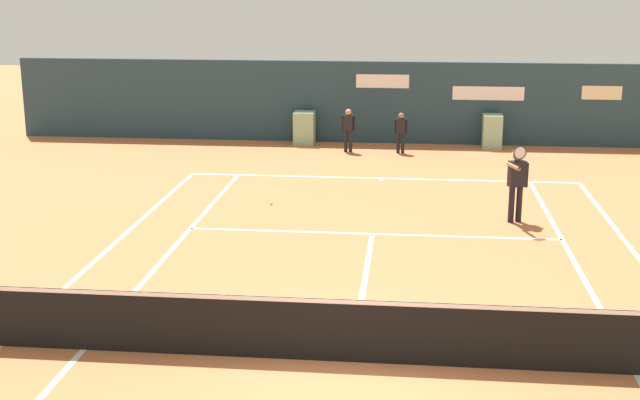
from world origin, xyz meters
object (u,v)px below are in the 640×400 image
object	(u,v)px
ball_kid_right_post	(401,130)
tennis_ball_near_service_line	(271,203)
player_on_baseline	(517,179)
ball_kid_left_post	(348,127)

from	to	relation	value
ball_kid_right_post	tennis_ball_near_service_line	distance (m)	7.33
player_on_baseline	tennis_ball_near_service_line	bearing A→B (deg)	-27.92
ball_kid_left_post	tennis_ball_near_service_line	xyz separation A→B (m)	(-1.37, -6.65, -0.75)
ball_kid_left_post	tennis_ball_near_service_line	world-z (taller)	ball_kid_left_post
ball_kid_right_post	ball_kid_left_post	distance (m)	1.64
ball_kid_right_post	tennis_ball_near_service_line	bearing A→B (deg)	69.09
ball_kid_right_post	player_on_baseline	bearing A→B (deg)	113.00
ball_kid_right_post	ball_kid_left_post	xyz separation A→B (m)	(-1.64, -0.00, 0.05)
ball_kid_left_post	player_on_baseline	bearing A→B (deg)	127.93
player_on_baseline	ball_kid_left_post	size ratio (longest dim) A/B	1.37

